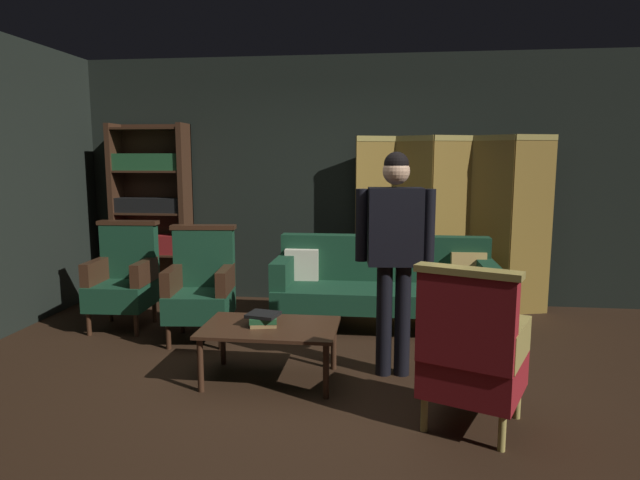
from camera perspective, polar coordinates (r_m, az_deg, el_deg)
ground_plane at (r=4.25m, az=-1.37°, el=-14.39°), size 10.00×10.00×0.00m
back_wall at (r=6.35m, az=1.83°, el=6.19°), size 7.20×0.10×2.80m
folding_screen at (r=6.10m, az=13.49°, el=1.96°), size 2.09×0.35×1.90m
bookshelf at (r=6.68m, az=-17.12°, el=3.00°), size 0.90×0.32×2.05m
velvet_couch at (r=5.46m, az=6.60°, el=-4.30°), size 2.12×0.78×0.88m
coffee_table at (r=4.14m, az=-5.22°, el=-9.51°), size 1.00×0.64×0.42m
armchair_gilt_accent at (r=3.49m, az=15.52°, el=-11.24°), size 0.76×0.76×1.04m
armchair_wing_left at (r=5.15m, az=-12.29°, el=-4.77°), size 0.64×0.63×1.04m
armchair_wing_right at (r=5.72m, az=-19.77°, el=-3.76°), size 0.61×0.60×1.04m
standing_figure at (r=4.12m, az=7.80°, el=-0.34°), size 0.59×0.25×1.70m
book_tan_leather at (r=4.15m, az=-5.93°, el=-8.62°), size 0.23×0.23×0.03m
book_green_cloth at (r=4.14m, az=-5.94°, el=-8.17°), size 0.23×0.23×0.04m
book_black_cloth at (r=4.13m, az=-5.94°, el=-7.74°), size 0.26×0.24×0.02m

